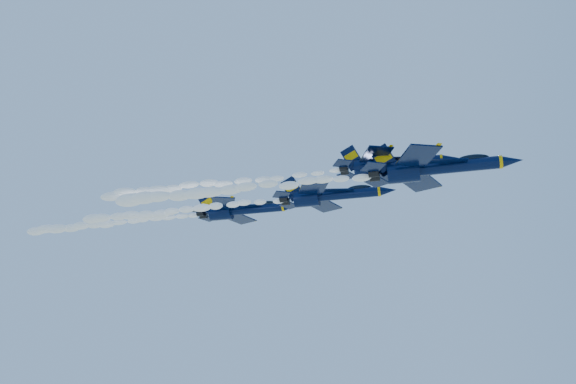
% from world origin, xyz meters
% --- Properties ---
extents(jet_lead, '(18.58, 15.24, 6.90)m').
position_xyz_m(jet_lead, '(16.65, -8.67, 149.26)').
color(jet_lead, black).
extents(smoke_trail_jet_lead, '(36.10, 1.92, 1.73)m').
position_xyz_m(smoke_trail_jet_lead, '(-9.34, -8.67, 148.88)').
color(smoke_trail_jet_lead, white).
extents(jet_second, '(15.31, 12.56, 5.69)m').
position_xyz_m(jet_second, '(11.26, -6.84, 151.17)').
color(jet_second, black).
extents(smoke_trail_jet_second, '(36.10, 1.58, 1.43)m').
position_xyz_m(smoke_trail_jet_second, '(-13.33, -6.84, 150.81)').
color(smoke_trail_jet_second, white).
extents(jet_third, '(18.23, 14.95, 6.77)m').
position_xyz_m(jet_third, '(0.97, 5.86, 152.50)').
color(jet_third, black).
extents(smoke_trail_jet_third, '(36.10, 1.89, 1.70)m').
position_xyz_m(smoke_trail_jet_third, '(-24.87, 5.86, 152.12)').
color(smoke_trail_jet_third, white).
extents(jet_fourth, '(18.45, 15.14, 6.86)m').
position_xyz_m(jet_fourth, '(-16.41, 13.83, 154.30)').
color(jet_fourth, black).
extents(smoke_trail_jet_fourth, '(36.10, 1.91, 1.72)m').
position_xyz_m(smoke_trail_jet_fourth, '(-42.34, 13.83, 153.92)').
color(smoke_trail_jet_fourth, white).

